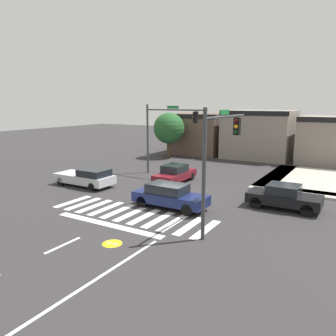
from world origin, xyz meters
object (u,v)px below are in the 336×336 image
Objects in this scene: traffic_signal_southeast at (220,146)px; car_black at (284,197)px; roadside_tree at (169,128)px; car_navy at (170,196)px; car_maroon at (175,174)px; traffic_signal_northwest at (167,126)px; car_silver at (86,177)px.

traffic_signal_southeast is 1.44× the size of car_black.
traffic_signal_southeast reaches higher than roadside_tree.
car_navy is at bearing 68.52° from traffic_signal_southeast.
car_maroon is 1.02× the size of car_black.
traffic_signal_southeast is at bearing -114.13° from car_black.
traffic_signal_southeast is at bearing 42.53° from car_maroon.
traffic_signal_northwest is 1.43× the size of car_maroon.
traffic_signal_northwest is 4.55m from car_maroon.
traffic_signal_northwest reaches higher than roadside_tree.
car_silver is 8.26m from car_navy.
car_silver is 15.38m from roadside_tree.
car_silver is at bearing -116.12° from traffic_signal_northwest.
car_navy reaches higher than car_silver.
car_maroon is 12.85m from roadside_tree.
car_black is at bearing -22.56° from traffic_signal_northwest.
car_navy reaches higher than car_maroon.
traffic_signal_northwest reaches higher than car_silver.
car_silver is 0.92× the size of roadside_tree.
car_black is at bearing 74.78° from car_maroon.
car_black is (5.93, 3.43, -0.02)m from car_navy.
roadside_tree reaches higher than car_black.
roadside_tree is (-6.83, 10.55, 2.68)m from car_maroon.
traffic_signal_southeast is 1.41× the size of car_maroon.
car_black is at bearing -39.49° from roadside_tree.
traffic_signal_southeast reaches higher than car_maroon.
car_silver is at bearing -48.92° from car_maroon.
car_black is at bearing -149.97° from car_navy.
roadside_tree is (-9.82, 16.40, 2.63)m from car_navy.
car_silver is (-11.88, 2.82, -3.47)m from traffic_signal_southeast.
roadside_tree is at bearing 37.17° from traffic_signal_southeast.
roadside_tree is at bearing 120.05° from traffic_signal_northwest.
car_maroon is at bearing -47.07° from traffic_signal_northwest.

